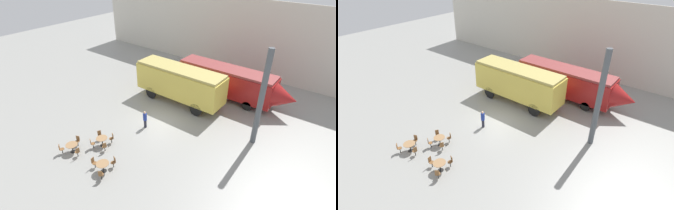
% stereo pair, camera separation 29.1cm
% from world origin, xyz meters
% --- Properties ---
extents(ground_plane, '(80.00, 80.00, 0.00)m').
position_xyz_m(ground_plane, '(0.00, 0.00, 0.00)').
color(ground_plane, gray).
extents(backdrop_wall, '(44.00, 0.15, 9.00)m').
position_xyz_m(backdrop_wall, '(0.00, 15.32, 4.50)').
color(backdrop_wall, beige).
rests_on(backdrop_wall, ground_plane).
extents(streamlined_locomotive, '(12.23, 2.54, 3.34)m').
position_xyz_m(streamlined_locomotive, '(3.33, 8.24, 1.94)').
color(streamlined_locomotive, maroon).
rests_on(streamlined_locomotive, ground_plane).
extents(passenger_coach_vintage, '(9.28, 2.66, 3.76)m').
position_xyz_m(passenger_coach_vintage, '(-0.65, 4.43, 2.27)').
color(passenger_coach_vintage, '#E0C64C').
rests_on(passenger_coach_vintage, ground_plane).
extents(cafe_table_near, '(0.92, 0.92, 0.74)m').
position_xyz_m(cafe_table_near, '(0.86, -7.02, 0.60)').
color(cafe_table_near, black).
rests_on(cafe_table_near, ground_plane).
extents(cafe_table_mid, '(0.89, 0.89, 0.74)m').
position_xyz_m(cafe_table_mid, '(-1.43, -5.16, 0.59)').
color(cafe_table_mid, black).
rests_on(cafe_table_mid, ground_plane).
extents(cafe_table_far, '(0.92, 0.92, 0.71)m').
position_xyz_m(cafe_table_far, '(-2.67, -7.10, 0.57)').
color(cafe_table_far, black).
rests_on(cafe_table_far, ground_plane).
extents(cafe_chair_0, '(0.37, 0.39, 0.87)m').
position_xyz_m(cafe_chair_0, '(1.14, -6.24, 0.51)').
color(cafe_chair_0, black).
rests_on(cafe_chair_0, ground_plane).
extents(cafe_chair_1, '(0.38, 0.36, 0.87)m').
position_xyz_m(cafe_chair_1, '(0.04, -7.17, 0.51)').
color(cafe_chair_1, black).
rests_on(cafe_chair_1, ground_plane).
extents(cafe_chair_2, '(0.40, 0.41, 0.87)m').
position_xyz_m(cafe_chair_2, '(1.40, -7.66, 0.51)').
color(cafe_chair_2, black).
rests_on(cafe_chair_2, ground_plane).
extents(cafe_chair_3, '(0.39, 0.40, 0.87)m').
position_xyz_m(cafe_chair_3, '(-1.07, -4.43, 0.51)').
color(cafe_chair_3, black).
rests_on(cafe_chair_3, ground_plane).
extents(cafe_chair_4, '(0.40, 0.39, 0.87)m').
position_xyz_m(cafe_chair_4, '(-2.16, -4.80, 0.51)').
color(cafe_chair_4, black).
rests_on(cafe_chair_4, ground_plane).
extents(cafe_chair_5, '(0.39, 0.40, 0.87)m').
position_xyz_m(cafe_chair_5, '(-1.79, -5.89, 0.51)').
color(cafe_chair_5, black).
rests_on(cafe_chair_5, ground_plane).
extents(cafe_chair_6, '(0.40, 0.39, 0.87)m').
position_xyz_m(cafe_chair_6, '(-0.70, -5.53, 0.51)').
color(cafe_chair_6, black).
rests_on(cafe_chair_6, ground_plane).
extents(cafe_chair_7, '(0.40, 0.40, 0.87)m').
position_xyz_m(cafe_chair_7, '(-3.16, -7.78, 0.51)').
color(cafe_chair_7, black).
rests_on(cafe_chair_7, ground_plane).
extents(cafe_chair_8, '(0.37, 0.36, 0.87)m').
position_xyz_m(cafe_chair_8, '(-1.84, -7.19, 0.51)').
color(cafe_chair_8, black).
rests_on(cafe_chair_8, ground_plane).
extents(cafe_chair_9, '(0.38, 0.40, 0.87)m').
position_xyz_m(cafe_chair_9, '(-3.01, -6.34, 0.51)').
color(cafe_chair_9, black).
rests_on(cafe_chair_9, ground_plane).
extents(visitor_person, '(0.34, 0.34, 1.63)m').
position_xyz_m(visitor_person, '(-0.38, -1.15, 0.88)').
color(visitor_person, '#262633').
rests_on(visitor_person, ground_plane).
extents(support_pillar, '(0.44, 0.44, 8.00)m').
position_xyz_m(support_pillar, '(8.00, 2.74, 4.00)').
color(support_pillar, '#4C5156').
rests_on(support_pillar, ground_plane).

